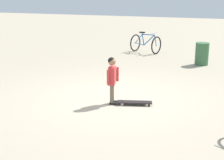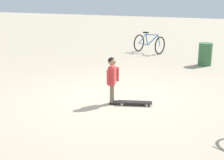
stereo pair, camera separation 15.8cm
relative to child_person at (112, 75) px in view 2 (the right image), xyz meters
name	(u,v)px [view 2 (the right image)]	position (x,y,z in m)	size (l,w,h in m)	color
ground_plane	(113,98)	(-0.12, 0.35, -0.66)	(50.00, 50.00, 0.00)	tan
child_person	(112,75)	(0.00, 0.00, 0.00)	(0.22, 0.40, 1.06)	brown
skateboard	(134,102)	(0.49, 0.11, -0.60)	(0.79, 0.40, 0.07)	black
bicycle_near	(149,44)	(-1.06, 6.40, -0.28)	(1.24, 1.00, 0.85)	black
trash_bin	(205,54)	(1.36, 4.88, -0.28)	(0.45, 0.45, 0.76)	#38663D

